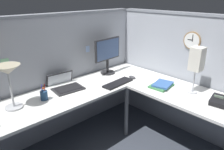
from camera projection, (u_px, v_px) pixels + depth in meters
ground_plane at (126, 145)px, 2.72m from camera, size 6.80×6.80×0.00m
cubicle_wall_back at (60, 76)px, 2.79m from camera, size 2.57×0.12×1.58m
cubicle_wall_right at (188, 75)px, 2.81m from camera, size 0.12×2.37×1.58m
desk at (122, 106)px, 2.37m from camera, size 2.35×2.15×0.73m
monitor at (108, 53)px, 2.96m from camera, size 0.46×0.20×0.50m
laptop at (64, 85)px, 2.60m from camera, size 0.38×0.41×0.22m
keyboard at (118, 83)px, 2.70m from camera, size 0.44×0.17×0.02m
computer_mouse at (132, 77)px, 2.87m from camera, size 0.06×0.10×0.03m
desk_lamp_dome at (8, 73)px, 2.01m from camera, size 0.24×0.24×0.44m
pen_cup at (44, 95)px, 2.28m from camera, size 0.08×0.08×0.18m
office_phone at (222, 102)px, 2.17m from camera, size 0.22×0.23×0.11m
book_stack at (162, 85)px, 2.61m from camera, size 0.31×0.25×0.04m
desk_lamp_paper at (197, 60)px, 2.33m from camera, size 0.13×0.13×0.53m
wall_clock at (192, 41)px, 2.60m from camera, size 0.04×0.22×0.22m
pinned_note_leftmost at (88, 49)px, 2.93m from camera, size 0.06×0.00×0.08m
pinned_note_middle at (5, 63)px, 2.23m from camera, size 0.08×0.00×0.10m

